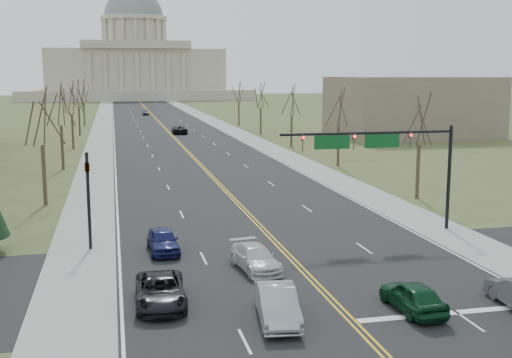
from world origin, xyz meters
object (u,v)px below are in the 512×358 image
car_nb_inner_lead (413,296)px  car_sb_outer_second (163,240)px  signal_mast (381,148)px  car_sb_inner_second (256,258)px  signal_left (88,190)px  car_sb_outer_lead (160,291)px  car_far_sb (146,112)px  car_far_nb (179,130)px  car_sb_inner_lead (277,304)px

car_nb_inner_lead → car_sb_outer_second: size_ratio=0.98×
signal_mast → car_nb_inner_lead: 15.41m
car_nb_inner_lead → car_sb_inner_second: size_ratio=0.91×
signal_left → car_sb_outer_lead: bearing=-71.7°
car_nb_inner_lead → car_sb_outer_second: car_sb_outer_second is taller
car_sb_inner_second → car_sb_outer_second: 6.61m
signal_left → car_far_sb: 127.09m
car_sb_outer_second → car_far_sb: bearing=85.0°
car_far_sb → signal_left: bearing=-91.3°
car_sb_inner_second → car_sb_outer_second: car_sb_outer_second is taller
car_sb_outer_second → car_far_nb: (8.78, 75.92, 0.02)m
car_sb_inner_lead → car_far_sb: (1.53, 140.38, -0.06)m
car_sb_inner_second → car_far_sb: car_far_sb is taller
car_sb_outer_lead → car_far_nb: (9.59, 84.87, 0.05)m
signal_mast → car_sb_inner_lead: size_ratio=2.62×
signal_mast → car_far_sb: bearing=94.1°
car_nb_inner_lead → car_sb_inner_second: (-5.62, 7.59, -0.04)m
car_nb_inner_lead → car_sb_inner_second: bearing=-56.0°
signal_left → car_nb_inner_lead: bearing=-43.6°
car_sb_inner_second → car_far_sb: size_ratio=1.10×
signal_left → car_far_nb: (13.08, 74.27, -2.96)m
car_sb_outer_lead → car_sb_inner_lead: bearing=-30.9°
signal_mast → car_sb_outer_lead: 19.41m
car_far_nb → car_sb_outer_lead: bearing=84.5°
car_sb_outer_lead → car_sb_outer_second: bearing=86.9°
signal_mast → car_far_sb: 127.10m
signal_mast → signal_left: bearing=180.0°
car_sb_outer_second → car_far_sb: size_ratio=1.03×
car_sb_outer_lead → car_sb_outer_second: car_sb_outer_second is taller
signal_mast → car_far_nb: 74.67m
car_sb_outer_second → car_sb_inner_lead: bearing=-74.2°
signal_mast → car_sb_outer_second: (-14.64, -1.65, -5.02)m
signal_left → car_sb_inner_lead: (8.31, -13.71, -2.94)m
signal_left → car_sb_inner_second: bearing=-35.1°
car_sb_outer_second → car_far_sb: (5.54, 128.32, -0.02)m
car_far_sb → signal_mast: bearing=-82.8°
car_far_nb → signal_left: bearing=80.9°
car_sb_inner_second → car_far_nb: 80.69m
car_nb_inner_lead → car_far_nb: bearing=-91.5°
signal_mast → car_far_nb: size_ratio=2.27×
car_sb_inner_second → car_sb_outer_second: size_ratio=1.08×
signal_left → car_far_sb: (9.85, 126.67, -3.00)m
signal_mast → car_far_nb: signal_mast is taller
signal_mast → signal_left: (-18.95, 0.00, -2.05)m
car_nb_inner_lead → car_far_sb: car_nb_inner_lead is taller
car_sb_inner_lead → car_sb_outer_lead: size_ratio=0.94×
signal_left → car_sb_outer_second: bearing=-21.0°
car_sb_inner_lead → car_far_sb: size_ratio=1.12×
signal_mast → car_sb_outer_second: signal_mast is taller
car_sb_inner_lead → car_far_nb: bearing=93.9°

